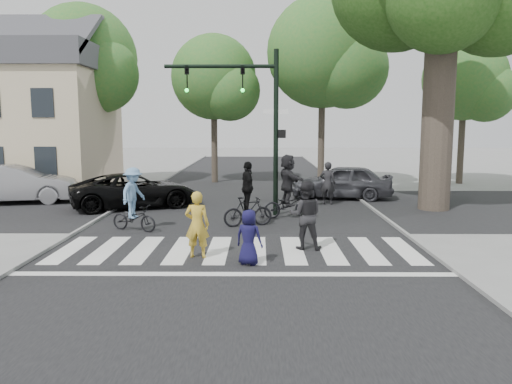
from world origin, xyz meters
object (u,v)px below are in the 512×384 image
(cyclist_mid, at_px, (248,200))
(cyclist_right, at_px, (288,190))
(pedestrian_woman, at_px, (197,225))
(pedestrian_adult, at_px, (305,215))
(pedestrian_child, at_px, (249,237))
(car_suv, at_px, (135,190))
(car_silver, at_px, (16,184))
(traffic_signal, at_px, (253,109))
(car_grey, at_px, (341,182))
(cyclist_left, at_px, (134,204))

(cyclist_mid, bearing_deg, cyclist_right, 48.34)
(pedestrian_woman, distance_m, pedestrian_adult, 2.94)
(pedestrian_woman, xyz_separation_m, pedestrian_child, (1.31, -0.64, -0.18))
(pedestrian_woman, bearing_deg, cyclist_right, -110.41)
(cyclist_mid, distance_m, car_suv, 5.97)
(pedestrian_adult, height_order, car_silver, pedestrian_adult)
(cyclist_right, relative_size, car_suv, 0.45)
(traffic_signal, xyz_separation_m, car_silver, (-10.12, 2.74, -3.09))
(car_suv, bearing_deg, traffic_signal, -132.50)
(traffic_signal, height_order, pedestrian_child, traffic_signal)
(car_silver, height_order, car_grey, car_silver)
(pedestrian_woman, distance_m, cyclist_left, 3.96)
(traffic_signal, height_order, cyclist_right, traffic_signal)
(pedestrian_child, height_order, pedestrian_adult, pedestrian_adult)
(cyclist_left, distance_m, car_silver, 8.48)
(cyclist_mid, xyz_separation_m, car_suv, (-4.66, 3.73, -0.18))
(pedestrian_adult, distance_m, cyclist_left, 5.66)
(traffic_signal, bearing_deg, car_silver, 164.87)
(cyclist_mid, height_order, car_silver, cyclist_mid)
(cyclist_right, bearing_deg, cyclist_mid, -131.66)
(pedestrian_adult, bearing_deg, car_silver, -27.82)
(pedestrian_child, height_order, cyclist_mid, cyclist_mid)
(cyclist_left, relative_size, car_silver, 0.41)
(cyclist_left, bearing_deg, car_silver, 139.18)
(pedestrian_woman, bearing_deg, car_silver, -39.83)
(cyclist_mid, bearing_deg, car_silver, 154.29)
(traffic_signal, bearing_deg, cyclist_mid, -93.58)
(pedestrian_woman, xyz_separation_m, pedestrian_adult, (2.80, 0.90, 0.08))
(cyclist_left, height_order, cyclist_mid, cyclist_mid)
(cyclist_left, distance_m, car_grey, 10.35)
(pedestrian_child, height_order, cyclist_right, cyclist_right)
(car_silver, bearing_deg, cyclist_mid, -128.79)
(pedestrian_child, xyz_separation_m, car_silver, (-10.12, 9.35, 0.14))
(pedestrian_woman, distance_m, car_silver, 12.38)
(cyclist_right, height_order, car_silver, cyclist_right)
(cyclist_right, relative_size, car_grey, 0.50)
(cyclist_right, xyz_separation_m, car_silver, (-11.39, 3.24, -0.21))
(pedestrian_woman, bearing_deg, pedestrian_adult, -157.30)
(car_suv, bearing_deg, cyclist_mid, -152.08)
(traffic_signal, distance_m, cyclist_left, 5.55)
(cyclist_left, relative_size, car_suv, 0.40)
(pedestrian_child, bearing_deg, car_grey, -88.41)
(cyclist_left, bearing_deg, traffic_signal, 37.18)
(pedestrian_woman, bearing_deg, car_suv, -60.67)
(traffic_signal, xyz_separation_m, pedestrian_adult, (1.49, -5.07, -2.97))
(car_suv, distance_m, car_grey, 9.09)
(pedestrian_woman, relative_size, pedestrian_adult, 0.91)
(pedestrian_adult, xyz_separation_m, car_suv, (-6.27, 6.73, -0.23))
(traffic_signal, height_order, pedestrian_woman, traffic_signal)
(car_silver, bearing_deg, cyclist_right, -118.98)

